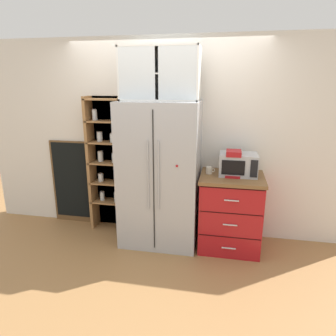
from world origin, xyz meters
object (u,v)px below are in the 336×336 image
(bottle_cobalt, at_px, (233,165))
(coffee_maker, at_px, (233,163))
(chalkboard_menu, at_px, (72,182))
(microwave, at_px, (238,164))
(mug_cream, at_px, (209,170))
(refrigerator, at_px, (160,175))

(bottle_cobalt, bearing_deg, coffee_maker, -90.00)
(chalkboard_menu, bearing_deg, bottle_cobalt, -5.71)
(microwave, bearing_deg, mug_cream, -177.44)
(refrigerator, relative_size, coffee_maker, 5.76)
(refrigerator, bearing_deg, bottle_cobalt, 5.44)
(microwave, bearing_deg, refrigerator, -176.06)
(microwave, relative_size, chalkboard_menu, 0.37)
(coffee_maker, xyz_separation_m, bottle_cobalt, (0.00, 0.06, -0.04))
(coffee_maker, xyz_separation_m, mug_cream, (-0.28, 0.03, -0.11))
(mug_cream, xyz_separation_m, bottle_cobalt, (0.28, 0.03, 0.07))
(chalkboard_menu, bearing_deg, microwave, -6.02)
(mug_cream, relative_size, chalkboard_menu, 0.09)
(bottle_cobalt, bearing_deg, refrigerator, -174.56)
(microwave, height_order, mug_cream, microwave)
(mug_cream, height_order, bottle_cobalt, bottle_cobalt)
(bottle_cobalt, bearing_deg, microwave, -17.07)
(bottle_cobalt, xyz_separation_m, chalkboard_menu, (-2.25, 0.22, -0.43))
(chalkboard_menu, bearing_deg, mug_cream, -7.47)
(bottle_cobalt, height_order, chalkboard_menu, chalkboard_menu)
(refrigerator, relative_size, mug_cream, 16.31)
(refrigerator, relative_size, chalkboard_menu, 1.48)
(mug_cream, bearing_deg, coffee_maker, -5.56)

